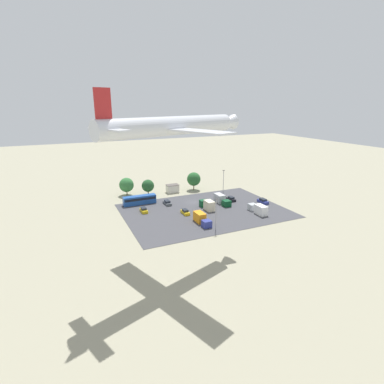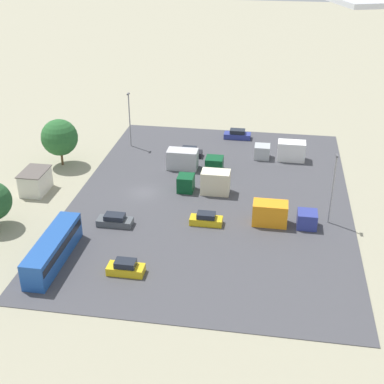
% 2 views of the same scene
% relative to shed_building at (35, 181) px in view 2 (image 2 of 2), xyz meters
% --- Properties ---
extents(ground_plane, '(400.00, 400.00, 0.00)m').
position_rel_shed_building_xyz_m(ground_plane, '(-2.01, 15.35, -1.63)').
color(ground_plane, gray).
extents(parking_lot_surface, '(53.57, 38.09, 0.08)m').
position_rel_shed_building_xyz_m(parking_lot_surface, '(-2.01, 25.16, -1.59)').
color(parking_lot_surface, '#424247').
rests_on(parking_lot_surface, ground).
extents(shed_building, '(5.01, 3.42, 3.24)m').
position_rel_shed_building_xyz_m(shed_building, '(0.00, 0.00, 0.00)').
color(shed_building, silver).
rests_on(shed_building, ground).
extents(bus, '(11.81, 2.61, 3.17)m').
position_rel_shed_building_xyz_m(bus, '(16.32, 9.34, 0.16)').
color(bus, '#1E4C9E').
rests_on(bus, ground).
extents(parked_car_0, '(1.85, 4.17, 1.56)m').
position_rel_shed_building_xyz_m(parked_car_0, '(-15.94, 19.64, -0.90)').
color(parked_car_0, black).
rests_on(parked_car_0, ground).
extents(parked_car_1, '(1.75, 4.17, 1.59)m').
position_rel_shed_building_xyz_m(parked_car_1, '(5.29, 25.36, -0.89)').
color(parked_car_1, gold).
rests_on(parked_car_1, ground).
extents(parked_car_2, '(1.97, 4.69, 1.64)m').
position_rel_shed_building_xyz_m(parked_car_2, '(-25.12, 26.77, -0.87)').
color(parked_car_2, navy).
rests_on(parked_car_2, ground).
extents(parked_car_3, '(1.83, 4.10, 1.65)m').
position_rel_shed_building_xyz_m(parked_car_3, '(17.28, 18.05, -0.86)').
color(parked_car_3, gold).
rests_on(parked_car_3, ground).
extents(parked_car_4, '(1.93, 4.52, 1.53)m').
position_rel_shed_building_xyz_m(parked_car_4, '(7.40, 13.89, -0.91)').
color(parked_car_4, '#4C5156').
rests_on(parked_car_4, ground).
extents(parked_truck_0, '(2.55, 7.44, 3.32)m').
position_rel_shed_building_xyz_m(parked_truck_0, '(-3.61, 24.26, -0.03)').
color(parked_truck_0, '#0C4723').
rests_on(parked_truck_0, ground).
extents(parked_truck_1, '(2.50, 8.14, 2.99)m').
position_rel_shed_building_xyz_m(parked_truck_1, '(3.90, 34.71, -0.18)').
color(parked_truck_1, navy).
rests_on(parked_truck_1, ground).
extents(parked_truck_2, '(2.59, 8.70, 3.04)m').
position_rel_shed_building_xyz_m(parked_truck_2, '(-11.08, 20.79, -0.16)').
color(parked_truck_2, '#0C4723').
rests_on(parked_truck_2, ground).
extents(parked_truck_3, '(2.51, 8.09, 3.10)m').
position_rel_shed_building_xyz_m(parked_truck_3, '(-17.09, 34.82, -0.13)').
color(parked_truck_3, '#ADB2B7').
rests_on(parked_truck_3, ground).
extents(tree_near_shed, '(5.71, 5.71, 7.50)m').
position_rel_shed_building_xyz_m(tree_near_shed, '(-9.50, 0.20, 3.01)').
color(tree_near_shed, brown).
rests_on(tree_near_shed, ground).
extents(light_pole_lot_centre, '(0.90, 0.28, 9.49)m').
position_rel_shed_building_xyz_m(light_pole_lot_centre, '(2.37, 40.88, 3.63)').
color(light_pole_lot_centre, gray).
rests_on(light_pole_lot_centre, ground).
extents(light_pole_lot_edge, '(0.90, 0.28, 9.31)m').
position_rel_shed_building_xyz_m(light_pole_lot_edge, '(-18.65, 9.02, 3.54)').
color(light_pole_lot_edge, gray).
rests_on(light_pole_lot_edge, ground).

